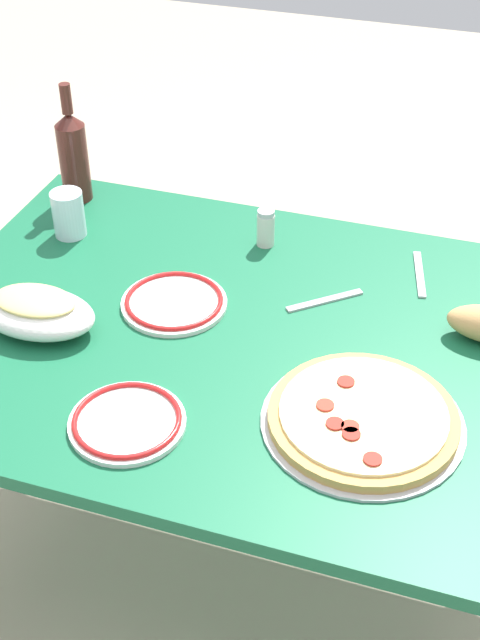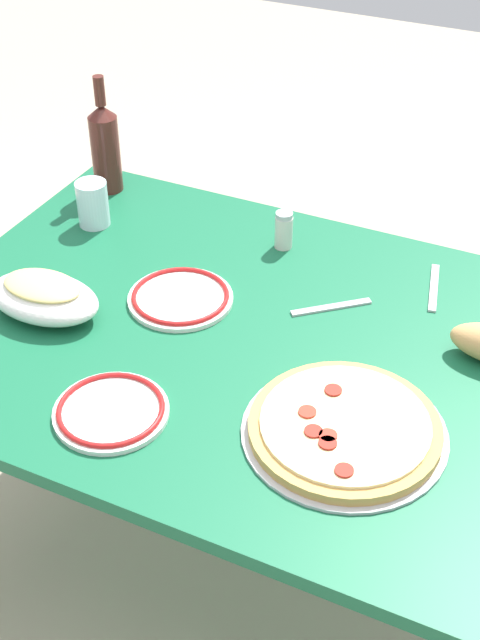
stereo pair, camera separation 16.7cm
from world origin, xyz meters
name	(u,v)px [view 1 (the left image)]	position (x,y,z in m)	size (l,w,h in m)	color
ground_plane	(240,558)	(0.00, 0.00, 0.00)	(8.00, 8.00, 0.00)	tan
dining_table	(240,374)	(0.00, 0.00, 0.60)	(1.29, 0.95, 0.71)	#145938
pepperoni_pizza	(363,418)	(-0.28, 0.18, 0.72)	(0.35, 0.35, 0.03)	#B7B7BC
baked_pasta_dish	(36,311)	(0.38, 0.11, 0.75)	(0.24, 0.15, 0.08)	white
wine_bottle	(73,155)	(0.54, -0.38, 0.83)	(0.07, 0.07, 0.29)	#471E19
water_glass	(68,214)	(0.48, -0.22, 0.76)	(0.07, 0.07, 0.11)	silver
side_plate_near	(127,421)	(0.10, 0.31, 0.72)	(0.20, 0.20, 0.02)	white
side_plate_far	(174,302)	(0.15, -0.04, 0.72)	(0.22, 0.22, 0.02)	white
spice_shaker	(266,228)	(0.04, -0.32, 0.75)	(0.04, 0.04, 0.09)	silver
fork_left	(419,274)	(-0.30, -0.31, 0.71)	(0.17, 0.02, 0.01)	#B7B7BC
fork_right	(325,301)	(-0.13, -0.15, 0.71)	(0.17, 0.02, 0.01)	#B7B7BC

